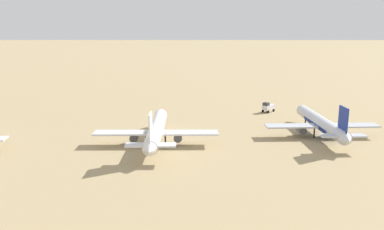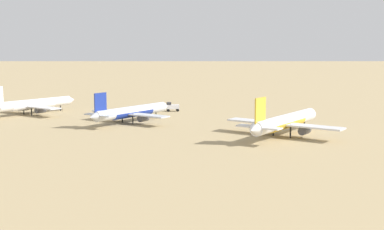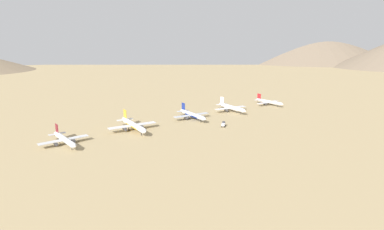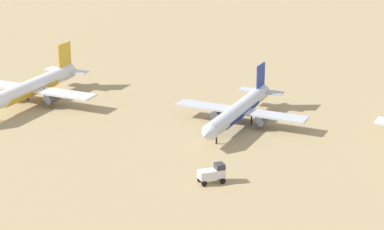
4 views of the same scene
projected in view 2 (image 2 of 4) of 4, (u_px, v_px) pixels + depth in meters
The scene contains 5 objects.
ground_plane at pixel (138, 123), 179.12m from camera, with size 1800.00×1800.00×0.00m, color tan.
parked_jet_1 at pixel (285, 122), 151.88m from camera, with size 45.25×36.80×13.04m.
parked_jet_2 at pixel (131, 112), 178.40m from camera, with size 41.00×33.33×11.82m.
parked_jet_3 at pixel (32, 104), 201.06m from camera, with size 41.85×33.95×12.08m.
service_truck at pixel (172, 106), 210.41m from camera, with size 5.54×5.33×3.90m.
Camera 2 is at (-124.62, -127.40, 26.58)m, focal length 46.83 mm.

